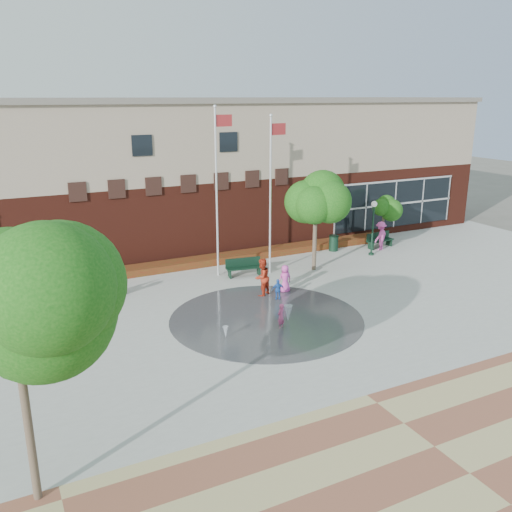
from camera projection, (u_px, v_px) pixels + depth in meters
name	position (u px, v px, depth m)	size (l,w,h in m)	color
ground	(302.00, 347.00, 20.95)	(120.00, 120.00, 0.00)	#666056
plaza_concrete	(256.00, 311.00, 24.38)	(46.00, 18.00, 0.01)	#A8A8A0
paver_band	(434.00, 447.00, 14.96)	(46.00, 6.00, 0.01)	#96553D
splash_pad	(266.00, 319.00, 23.52)	(8.40, 8.40, 0.01)	#383A3D
library_building	(161.00, 172.00, 34.60)	(44.40, 10.40, 9.20)	#541E14
flower_bed	(196.00, 266.00, 30.89)	(26.00, 1.20, 0.40)	maroon
flagpole_left	(217.00, 184.00, 27.81)	(1.04, 0.18, 8.90)	white
flagpole_right	(271.00, 187.00, 28.30)	(1.03, 0.25, 8.46)	white
lamp_right	(373.00, 222.00, 32.35)	(0.35, 0.35, 3.34)	#122F20
bench_left	(105.00, 294.00, 25.72)	(1.86, 1.05, 0.90)	#122F20
bench_mid	(244.00, 271.00, 29.01)	(2.01, 0.83, 0.98)	#122F20
bench_right	(380.00, 243.00, 34.47)	(2.00, 0.76, 0.98)	#122F20
trash_can	(334.00, 243.00, 33.71)	(0.61, 0.61, 1.00)	#122F20
tree_big_left	(10.00, 295.00, 11.57)	(4.59, 4.59, 7.34)	#4C3C30
tree_mid	(316.00, 199.00, 29.04)	(3.25, 3.25, 5.47)	#4C3C30
tree_small_right	(384.00, 208.00, 35.02)	(1.90, 1.90, 3.24)	#4C3C30
water_jet_a	(288.00, 322.00, 23.20)	(0.38, 0.38, 0.73)	white
water_jet_b	(226.00, 339.00, 21.63)	(0.22, 0.22, 0.50)	white
child_splash	(281.00, 316.00, 22.44)	(0.40, 0.26, 1.09)	#C1467A
adult_red	(262.00, 277.00, 26.02)	(0.91, 0.71, 1.87)	red
adult_pink	(285.00, 279.00, 26.57)	(0.68, 0.44, 1.39)	#D845AC
child_blue	(278.00, 290.00, 25.57)	(0.61, 0.25, 1.04)	blue
person_bench	(381.00, 236.00, 33.83)	(1.17, 0.67, 1.82)	#E54DAA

